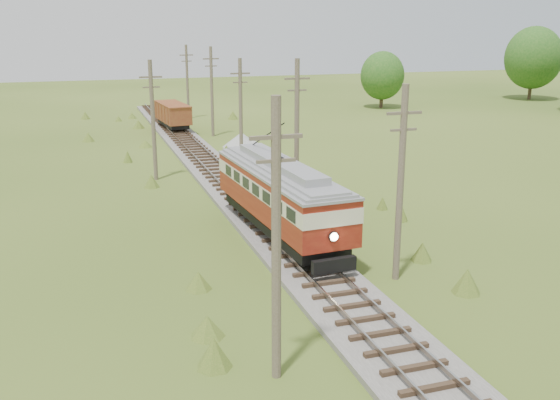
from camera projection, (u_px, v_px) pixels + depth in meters
name	position (u px, v px, depth m)	size (l,w,h in m)	color
railbed_main	(236.00, 192.00, 41.43)	(3.60, 96.00, 0.57)	#605B54
streetcar	(280.00, 191.00, 32.06)	(3.70, 12.67, 5.74)	black
gondola	(173.00, 114.00, 65.85)	(2.99, 7.44, 2.41)	black
gravel_pile	(243.00, 140.00, 57.79)	(3.64, 3.86, 1.32)	gray
utility_pole_r_2	(401.00, 183.00, 26.62)	(1.60, 0.30, 8.60)	brown
utility_pole_r_3	(297.00, 131.00, 38.44)	(1.60, 0.30, 9.00)	brown
utility_pole_r_4	(241.00, 110.00, 50.36)	(1.60, 0.30, 8.40)	brown
utility_pole_r_5	(212.00, 91.00, 62.31)	(1.60, 0.30, 8.90)	brown
utility_pole_r_6	(187.00, 81.00, 74.17)	(1.60, 0.30, 8.70)	brown
utility_pole_l_a	(276.00, 241.00, 18.84)	(1.60, 0.30, 9.00)	brown
utility_pole_l_b	(153.00, 119.00, 44.43)	(1.60, 0.30, 8.60)	brown
tree_right_5	(533.00, 58.00, 93.11)	(8.40, 8.40, 10.82)	#38281C
tree_mid_b	(382.00, 76.00, 84.04)	(5.88, 5.88, 7.57)	#38281C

